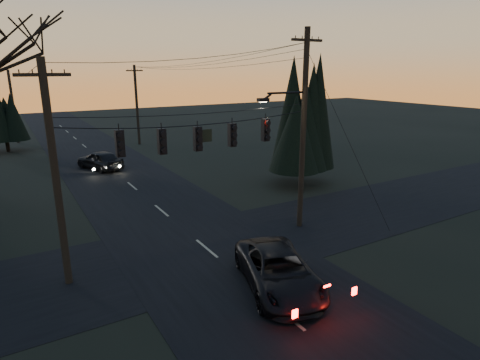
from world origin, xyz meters
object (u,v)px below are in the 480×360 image
utility_pole_far_r (140,144)px  evergreen_right (304,116)px  utility_pole_right (299,226)px  utility_pole_far_l (19,143)px  suv_near (278,271)px  sedan_oncoming_a (100,160)px  utility_pole_left (69,283)px

utility_pole_far_r → evergreen_right: (5.34, -21.57, 4.91)m
utility_pole_right → utility_pole_far_l: bearing=107.7°
suv_near → sedan_oncoming_a: 22.87m
utility_pole_far_r → suv_near: size_ratio=1.62×
utility_pole_right → suv_near: size_ratio=1.91×
utility_pole_left → utility_pole_far_l: utility_pole_left is taller
utility_pole_far_r → suv_near: (-4.70, -32.53, 0.73)m
utility_pole_far_l → suv_near: 41.10m
evergreen_right → suv_near: size_ratio=1.64×
evergreen_right → sedan_oncoming_a: size_ratio=1.87×
evergreen_right → suv_near: (-10.04, -10.96, -4.18)m
utility_pole_right → utility_pole_left: (-11.50, 0.00, 0.00)m
sedan_oncoming_a → utility_pole_far_r: bearing=-144.5°
utility_pole_left → utility_pole_far_r: (11.50, 28.00, 0.00)m
utility_pole_right → evergreen_right: (5.34, 6.43, 4.91)m
utility_pole_right → utility_pole_far_l: utility_pole_right is taller
evergreen_right → suv_near: evergreen_right is taller
utility_pole_right → utility_pole_left: bearing=180.0°
utility_pole_right → utility_pole_far_r: utility_pole_right is taller
utility_pole_right → utility_pole_far_l: size_ratio=1.25×
utility_pole_left → utility_pole_far_l: size_ratio=1.06×
utility_pole_left → utility_pole_far_r: 30.27m
evergreen_right → utility_pole_far_l: bearing=119.7°
utility_pole_right → sedan_oncoming_a: utility_pole_right is taller
utility_pole_right → utility_pole_left: utility_pole_right is taller
suv_near → evergreen_right: bearing=65.2°
utility_pole_right → evergreen_right: 9.69m
utility_pole_far_r → suv_near: utility_pole_far_r is taller
utility_pole_far_l → sedan_oncoming_a: size_ratio=1.73×
utility_pole_left → suv_near: size_ratio=1.62×
utility_pole_left → utility_pole_far_r: size_ratio=1.00×
utility_pole_left → sedan_oncoming_a: size_ratio=1.84×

